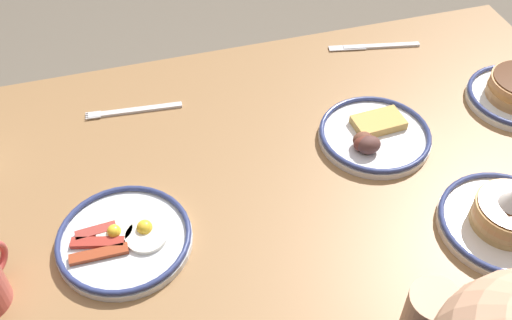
{
  "coord_description": "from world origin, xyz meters",
  "views": [
    {
      "loc": [
        0.29,
        0.76,
        1.59
      ],
      "look_at": [
        0.07,
        -0.0,
        0.78
      ],
      "focal_mm": 41.68,
      "sensor_mm": 36.0,
      "label": 1
    }
  ],
  "objects_px": {
    "plate_near_main": "(374,135)",
    "fork_near": "(133,110)",
    "plate_center_pancakes": "(124,239)",
    "plate_far_side": "(507,219)",
    "butter_knife": "(374,46)"
  },
  "relations": [
    {
      "from": "plate_near_main",
      "to": "fork_near",
      "type": "relative_size",
      "value": 1.11
    },
    {
      "from": "plate_center_pancakes",
      "to": "fork_near",
      "type": "distance_m",
      "value": 0.35
    },
    {
      "from": "plate_center_pancakes",
      "to": "plate_far_side",
      "type": "distance_m",
      "value": 0.67
    },
    {
      "from": "plate_center_pancakes",
      "to": "plate_far_side",
      "type": "xyz_separation_m",
      "value": [
        -0.65,
        0.15,
        0.01
      ]
    },
    {
      "from": "plate_near_main",
      "to": "fork_near",
      "type": "distance_m",
      "value": 0.51
    },
    {
      "from": "plate_near_main",
      "to": "butter_knife",
      "type": "xyz_separation_m",
      "value": [
        -0.14,
        -0.3,
        -0.01
      ]
    },
    {
      "from": "butter_knife",
      "to": "plate_center_pancakes",
      "type": "bearing_deg",
      "value": 32.52
    },
    {
      "from": "plate_near_main",
      "to": "plate_far_side",
      "type": "height_order",
      "value": "plate_far_side"
    },
    {
      "from": "plate_center_pancakes",
      "to": "plate_far_side",
      "type": "bearing_deg",
      "value": 166.64
    },
    {
      "from": "fork_near",
      "to": "butter_knife",
      "type": "bearing_deg",
      "value": -172.86
    },
    {
      "from": "plate_center_pancakes",
      "to": "butter_knife",
      "type": "xyz_separation_m",
      "value": [
        -0.66,
        -0.42,
        -0.01
      ]
    },
    {
      "from": "plate_near_main",
      "to": "butter_knife",
      "type": "distance_m",
      "value": 0.33
    },
    {
      "from": "plate_near_main",
      "to": "plate_center_pancakes",
      "type": "height_order",
      "value": "plate_near_main"
    },
    {
      "from": "plate_near_main",
      "to": "plate_center_pancakes",
      "type": "relative_size",
      "value": 0.97
    },
    {
      "from": "plate_near_main",
      "to": "butter_knife",
      "type": "bearing_deg",
      "value": -114.52
    }
  ]
}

